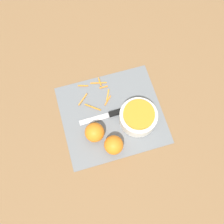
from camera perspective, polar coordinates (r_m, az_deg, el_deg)
ground_plane at (r=1.10m, az=0.00°, el=-0.64°), size 4.00×4.00×0.00m
cutting_board at (r=1.10m, az=0.00°, el=-0.59°), size 0.42×0.37×0.01m
bowl_speckled at (r=1.06m, az=5.72°, el=-1.10°), size 0.15×0.15×0.08m
knife at (r=1.09m, az=0.93°, el=-0.34°), size 0.23×0.02×0.02m
orange_left at (r=1.04m, az=-3.81°, el=-4.44°), size 0.08×0.08×0.08m
orange_right at (r=1.02m, az=0.38°, el=-7.19°), size 0.08×0.08×0.08m
peel_pile at (r=1.13m, az=-3.42°, el=4.08°), size 0.15×0.15×0.01m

